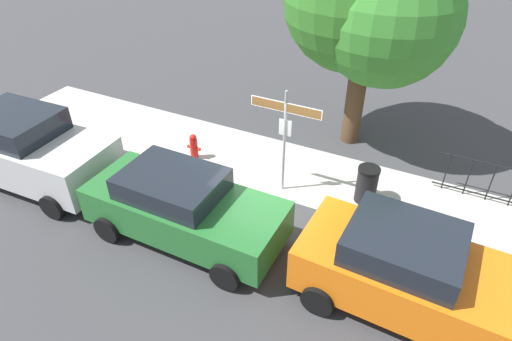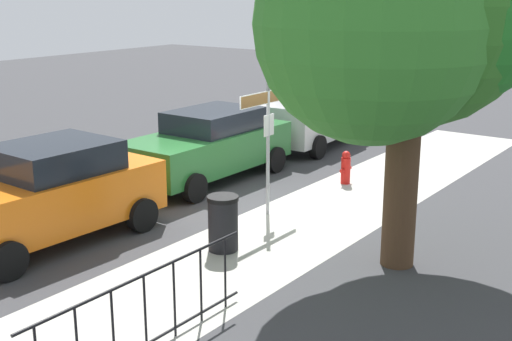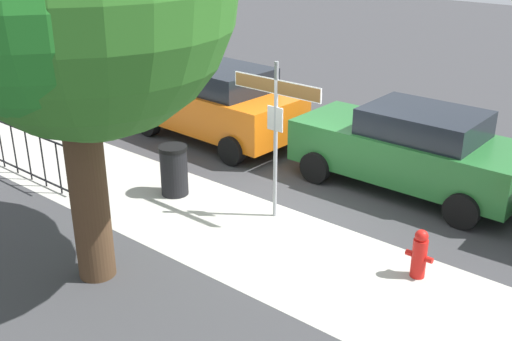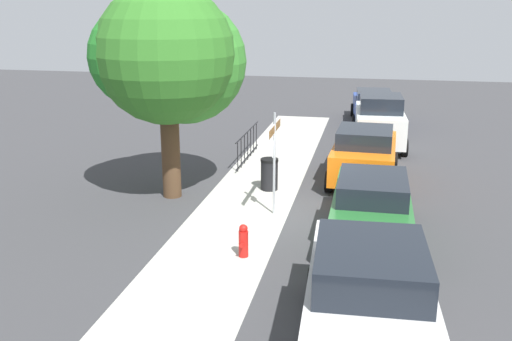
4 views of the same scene
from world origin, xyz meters
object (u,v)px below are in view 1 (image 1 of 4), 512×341
at_px(car_green, 183,207).
at_px(fire_hydrant, 194,147).
at_px(street_sign, 285,124).
at_px(car_silver, 28,149).
at_px(trash_bin, 367,184).
at_px(shade_tree, 369,4).
at_px(car_orange, 409,272).

xyz_separation_m(car_green, fire_hydrant, (-1.60, 2.80, -0.47)).
distance_m(street_sign, fire_hydrant, 3.27).
distance_m(street_sign, car_silver, 6.67).
bearing_deg(trash_bin, shade_tree, 113.78).
height_order(shade_tree, car_orange, shade_tree).
bearing_deg(car_silver, shade_tree, 37.29).
bearing_deg(car_silver, car_orange, -0.85).
height_order(car_green, trash_bin, car_green).
bearing_deg(car_green, car_silver, 179.82).
distance_m(car_silver, trash_bin, 8.71).
bearing_deg(car_green, shade_tree, 69.53).
xyz_separation_m(street_sign, car_green, (-1.27, -2.60, -1.10)).
height_order(street_sign, car_orange, street_sign).
xyz_separation_m(shade_tree, fire_hydrant, (-3.74, -2.98, -3.68)).
height_order(car_silver, trash_bin, car_silver).
distance_m(car_green, trash_bin, 4.56).
bearing_deg(fire_hydrant, shade_tree, 38.58).
xyz_separation_m(street_sign, trash_bin, (2.06, 0.50, -1.45)).
relative_size(car_silver, car_green, 1.02).
bearing_deg(street_sign, car_green, -116.05).
bearing_deg(street_sign, trash_bin, 13.63).
bearing_deg(car_silver, trash_bin, 18.36).
relative_size(shade_tree, car_silver, 1.34).
xyz_separation_m(car_orange, fire_hydrant, (-6.40, 2.52, -0.52)).
bearing_deg(car_silver, fire_hydrant, 38.64).
bearing_deg(car_green, street_sign, 63.82).
xyz_separation_m(car_orange, trash_bin, (-1.48, 2.82, -0.41)).
xyz_separation_m(car_green, car_orange, (4.80, 0.28, 0.05)).
height_order(street_sign, car_silver, street_sign).
height_order(fire_hydrant, trash_bin, trash_bin).
bearing_deg(fire_hydrant, car_orange, -21.48).
bearing_deg(trash_bin, car_green, -137.04).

